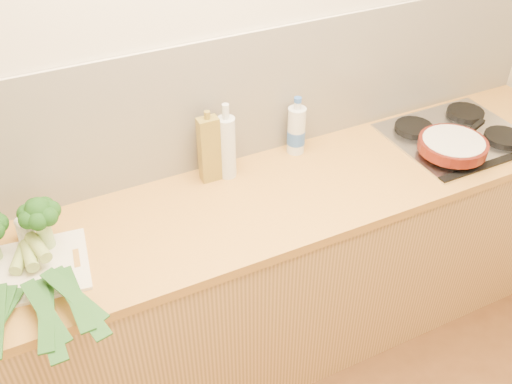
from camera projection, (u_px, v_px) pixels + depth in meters
room_shell at (218, 105)px, 2.22m from camera, size 3.50×3.50×3.50m
counter at (251, 282)px, 2.45m from camera, size 3.20×0.62×0.90m
gas_hob at (458, 135)px, 2.52m from camera, size 0.58×0.50×0.04m
chopping_board at (25, 271)px, 1.88m from camera, size 0.44×0.35×0.01m
broccoli_right at (39, 215)px, 1.88m from camera, size 0.14×0.14×0.20m
leek_front at (14, 276)px, 1.82m from camera, size 0.28×0.60×0.04m
leek_mid at (34, 272)px, 1.81m from camera, size 0.11×0.63×0.04m
leek_back at (48, 261)px, 1.82m from camera, size 0.20×0.64×0.04m
skillet at (453, 145)px, 2.37m from camera, size 0.40×0.28×0.05m
oil_tin at (209, 149)px, 2.21m from camera, size 0.08×0.05×0.31m
glass_bottle at (227, 146)px, 2.23m from camera, size 0.07×0.07×0.32m
amber_bottle at (222, 150)px, 2.28m from camera, size 0.06×0.06×0.23m
water_bottle at (296, 131)px, 2.39m from camera, size 0.08×0.08×0.24m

